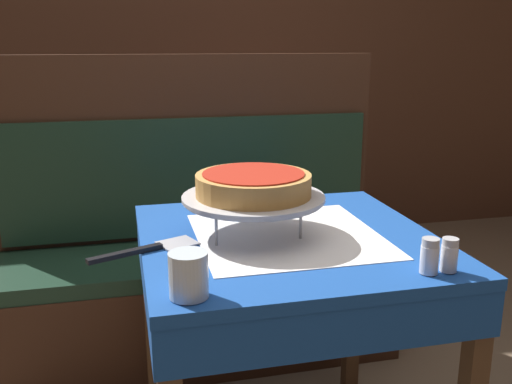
{
  "coord_description": "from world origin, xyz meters",
  "views": [
    {
      "loc": [
        -0.43,
        -1.41,
        1.28
      ],
      "look_at": [
        -0.09,
        0.0,
        0.89
      ],
      "focal_mm": 40.0,
      "sensor_mm": 36.0,
      "label": 1
    }
  ],
  "objects_px": {
    "deep_dish_pizza": "(253,184)",
    "pizza_server": "(146,249)",
    "booth_bench": "(197,272)",
    "dining_table_rear": "(251,158)",
    "condiment_caddy": "(234,131)",
    "pizza_pan_stand": "(253,199)",
    "pepper_shaker": "(449,255)",
    "dining_table_front": "(287,268)",
    "water_glass_near": "(189,275)",
    "napkin_holder": "(274,187)",
    "salt_shaker": "(430,256)"
  },
  "relations": [
    {
      "from": "water_glass_near",
      "to": "pepper_shaker",
      "type": "xyz_separation_m",
      "value": [
        0.6,
        -0.0,
        -0.01
      ]
    },
    {
      "from": "booth_bench",
      "to": "deep_dish_pizza",
      "type": "xyz_separation_m",
      "value": [
        0.06,
        -0.76,
        0.56
      ]
    },
    {
      "from": "pizza_pan_stand",
      "to": "pizza_server",
      "type": "xyz_separation_m",
      "value": [
        -0.29,
        -0.07,
        -0.1
      ]
    },
    {
      "from": "pepper_shaker",
      "to": "water_glass_near",
      "type": "bearing_deg",
      "value": 179.74
    },
    {
      "from": "pizza_pan_stand",
      "to": "water_glass_near",
      "type": "height_order",
      "value": "pizza_pan_stand"
    },
    {
      "from": "water_glass_near",
      "to": "napkin_holder",
      "type": "height_order",
      "value": "water_glass_near"
    },
    {
      "from": "water_glass_near",
      "to": "salt_shaker",
      "type": "bearing_deg",
      "value": -0.29
    },
    {
      "from": "pepper_shaker",
      "to": "napkin_holder",
      "type": "bearing_deg",
      "value": 108.7
    },
    {
      "from": "booth_bench",
      "to": "pizza_pan_stand",
      "type": "bearing_deg",
      "value": -85.25
    },
    {
      "from": "booth_bench",
      "to": "condiment_caddy",
      "type": "bearing_deg",
      "value": 68.69
    },
    {
      "from": "booth_bench",
      "to": "pizza_pan_stand",
      "type": "relative_size",
      "value": 4.1
    },
    {
      "from": "booth_bench",
      "to": "water_glass_near",
      "type": "distance_m",
      "value": 1.21
    },
    {
      "from": "pizza_pan_stand",
      "to": "water_glass_near",
      "type": "bearing_deg",
      "value": -121.8
    },
    {
      "from": "salt_shaker",
      "to": "pepper_shaker",
      "type": "xyz_separation_m",
      "value": [
        0.05,
        0.0,
        -0.0
      ]
    },
    {
      "from": "dining_table_rear",
      "to": "water_glass_near",
      "type": "distance_m",
      "value": 2.08
    },
    {
      "from": "salt_shaker",
      "to": "napkin_holder",
      "type": "xyz_separation_m",
      "value": [
        -0.18,
        0.68,
        0.0
      ]
    },
    {
      "from": "dining_table_front",
      "to": "condiment_caddy",
      "type": "xyz_separation_m",
      "value": [
        0.18,
        1.63,
        0.14
      ]
    },
    {
      "from": "dining_table_rear",
      "to": "water_glass_near",
      "type": "height_order",
      "value": "water_glass_near"
    },
    {
      "from": "dining_table_rear",
      "to": "booth_bench",
      "type": "height_order",
      "value": "booth_bench"
    },
    {
      "from": "booth_bench",
      "to": "condiment_caddy",
      "type": "height_order",
      "value": "booth_bench"
    },
    {
      "from": "booth_bench",
      "to": "condiment_caddy",
      "type": "distance_m",
      "value": 1.02
    },
    {
      "from": "pizza_server",
      "to": "condiment_caddy",
      "type": "height_order",
      "value": "condiment_caddy"
    },
    {
      "from": "dining_table_rear",
      "to": "deep_dish_pizza",
      "type": "height_order",
      "value": "deep_dish_pizza"
    },
    {
      "from": "salt_shaker",
      "to": "condiment_caddy",
      "type": "bearing_deg",
      "value": 91.7
    },
    {
      "from": "condiment_caddy",
      "to": "pepper_shaker",
      "type": "bearing_deg",
      "value": -86.85
    },
    {
      "from": "napkin_holder",
      "to": "pepper_shaker",
      "type": "bearing_deg",
      "value": -71.3
    },
    {
      "from": "pizza_server",
      "to": "condiment_caddy",
      "type": "bearing_deg",
      "value": 71.43
    },
    {
      "from": "pizza_server",
      "to": "water_glass_near",
      "type": "distance_m",
      "value": 0.3
    },
    {
      "from": "pepper_shaker",
      "to": "condiment_caddy",
      "type": "xyz_separation_m",
      "value": [
        -0.11,
        1.96,
        -0.0
      ]
    },
    {
      "from": "deep_dish_pizza",
      "to": "pizza_server",
      "type": "relative_size",
      "value": 1.09
    },
    {
      "from": "water_glass_near",
      "to": "deep_dish_pizza",
      "type": "bearing_deg",
      "value": 58.2
    },
    {
      "from": "pepper_shaker",
      "to": "dining_table_front",
      "type": "bearing_deg",
      "value": 131.15
    },
    {
      "from": "dining_table_front",
      "to": "pizza_pan_stand",
      "type": "xyz_separation_m",
      "value": [
        -0.09,
        0.03,
        0.2
      ]
    },
    {
      "from": "dining_table_rear",
      "to": "pepper_shaker",
      "type": "xyz_separation_m",
      "value": [
        0.01,
        -1.99,
        0.16
      ]
    },
    {
      "from": "pepper_shaker",
      "to": "condiment_caddy",
      "type": "distance_m",
      "value": 1.97
    },
    {
      "from": "pizza_server",
      "to": "condiment_caddy",
      "type": "distance_m",
      "value": 1.76
    },
    {
      "from": "deep_dish_pizza",
      "to": "water_glass_near",
      "type": "distance_m",
      "value": 0.43
    },
    {
      "from": "pepper_shaker",
      "to": "napkin_holder",
      "type": "xyz_separation_m",
      "value": [
        -0.23,
        0.68,
        0.01
      ]
    },
    {
      "from": "napkin_holder",
      "to": "dining_table_front",
      "type": "bearing_deg",
      "value": -99.17
    },
    {
      "from": "dining_table_rear",
      "to": "pizza_pan_stand",
      "type": "xyz_separation_m",
      "value": [
        -0.37,
        -1.63,
        0.23
      ]
    },
    {
      "from": "dining_table_rear",
      "to": "napkin_holder",
      "type": "height_order",
      "value": "napkin_holder"
    },
    {
      "from": "napkin_holder",
      "to": "water_glass_near",
      "type": "bearing_deg",
      "value": -118.5
    },
    {
      "from": "dining_table_rear",
      "to": "condiment_caddy",
      "type": "bearing_deg",
      "value": -166.42
    },
    {
      "from": "napkin_holder",
      "to": "condiment_caddy",
      "type": "height_order",
      "value": "condiment_caddy"
    },
    {
      "from": "dining_table_front",
      "to": "pizza_server",
      "type": "relative_size",
      "value": 2.77
    },
    {
      "from": "pepper_shaker",
      "to": "napkin_holder",
      "type": "relative_size",
      "value": 0.79
    },
    {
      "from": "pizza_server",
      "to": "booth_bench",
      "type": "bearing_deg",
      "value": 74.35
    },
    {
      "from": "booth_bench",
      "to": "pepper_shaker",
      "type": "relative_size",
      "value": 20.07
    },
    {
      "from": "deep_dish_pizza",
      "to": "water_glass_near",
      "type": "relative_size",
      "value": 3.23
    },
    {
      "from": "pizza_pan_stand",
      "to": "pepper_shaker",
      "type": "bearing_deg",
      "value": -43.66
    }
  ]
}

